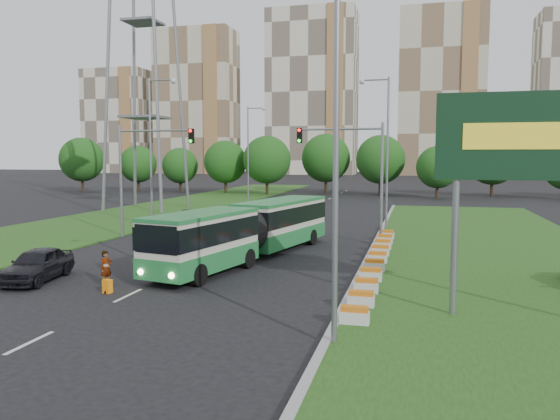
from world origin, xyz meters
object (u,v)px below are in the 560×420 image
(car_left_far, at_px, (191,220))
(articulated_bus, at_px, (247,230))
(transmission_pylon, at_px, (143,3))
(pedestrian, at_px, (106,268))
(car_left_near, at_px, (37,265))
(shopping_trolley, at_px, (107,286))
(billboard, at_px, (527,146))
(traffic_mast_left, at_px, (141,163))
(traffic_mast_median, at_px, (357,163))

(car_left_far, bearing_deg, articulated_bus, -54.58)
(transmission_pylon, relative_size, pedestrian, 27.59)
(articulated_bus, bearing_deg, transmission_pylon, 140.26)
(car_left_near, relative_size, shopping_trolley, 7.85)
(articulated_bus, bearing_deg, billboard, -22.78)
(traffic_mast_left, relative_size, transmission_pylon, 0.18)
(traffic_mast_median, xyz_separation_m, transmission_pylon, (-24.78, 18.00, 16.65))
(pedestrian, bearing_deg, traffic_mast_median, -10.23)
(car_left_far, height_order, pedestrian, pedestrian)
(articulated_bus, height_order, car_left_far, articulated_bus)
(traffic_mast_left, xyz_separation_m, transmission_pylon, (-9.62, 19.00, 16.65))
(car_left_near, relative_size, pedestrian, 2.87)
(articulated_bus, height_order, pedestrian, articulated_bus)
(car_left_far, bearing_deg, car_left_near, -91.36)
(traffic_mast_left, relative_size, pedestrian, 5.02)
(traffic_mast_left, distance_m, articulated_bus, 12.02)
(traffic_mast_median, distance_m, car_left_near, 20.25)
(car_left_far, bearing_deg, traffic_mast_left, -112.94)
(pedestrian, bearing_deg, traffic_mast_left, 45.14)
(transmission_pylon, height_order, articulated_bus, transmission_pylon)
(traffic_mast_median, xyz_separation_m, traffic_mast_left, (-15.16, -1.00, 0.00))
(traffic_mast_median, bearing_deg, car_left_near, -132.23)
(transmission_pylon, xyz_separation_m, shopping_trolley, (15.94, -33.84, -21.71))
(billboard, relative_size, pedestrian, 5.02)
(car_left_near, bearing_deg, pedestrian, -10.23)
(traffic_mast_median, bearing_deg, traffic_mast_left, -176.23)
(traffic_mast_left, height_order, car_left_far, traffic_mast_left)
(billboard, height_order, articulated_bus, billboard)
(pedestrian, height_order, shopping_trolley, pedestrian)
(transmission_pylon, height_order, car_left_near, transmission_pylon)
(transmission_pylon, height_order, car_left_far, transmission_pylon)
(billboard, height_order, shopping_trolley, billboard)
(traffic_mast_median, distance_m, pedestrian, 18.11)
(billboard, distance_m, car_left_far, 29.11)
(billboard, bearing_deg, car_left_far, 136.74)
(traffic_mast_left, bearing_deg, car_left_far, 68.75)
(transmission_pylon, height_order, pedestrian, transmission_pylon)
(traffic_mast_median, xyz_separation_m, articulated_bus, (-5.39, -6.94, -3.70))
(billboard, distance_m, traffic_mast_left, 27.16)
(car_left_near, bearing_deg, billboard, -13.50)
(traffic_mast_median, bearing_deg, car_left_far, 164.91)
(pedestrian, bearing_deg, transmission_pylon, 47.98)
(transmission_pylon, distance_m, articulated_bus, 37.58)
(pedestrian, distance_m, shopping_trolley, 1.52)
(traffic_mast_left, bearing_deg, traffic_mast_median, 3.77)
(articulated_bus, bearing_deg, traffic_mast_left, 161.09)
(articulated_bus, height_order, shopping_trolley, articulated_bus)
(traffic_mast_median, height_order, transmission_pylon, transmission_pylon)
(transmission_pylon, xyz_separation_m, car_left_far, (11.41, -14.40, -21.22))
(billboard, relative_size, shopping_trolley, 13.71)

